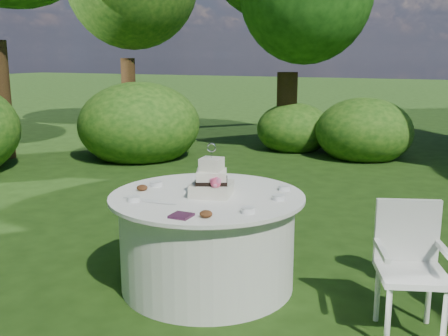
{
  "coord_description": "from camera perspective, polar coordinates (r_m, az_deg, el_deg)",
  "views": [
    {
      "loc": [
        1.82,
        -3.6,
        1.86
      ],
      "look_at": [
        0.15,
        0.0,
        1.0
      ],
      "focal_mm": 42.0,
      "sensor_mm": 36.0,
      "label": 1
    }
  ],
  "objects": [
    {
      "name": "ground",
      "position": [
        4.45,
        -1.8,
        -12.52
      ],
      "size": [
        80.0,
        80.0,
        0.0
      ],
      "primitive_type": "plane",
      "color": "#1B350E",
      "rests_on": "ground"
    },
    {
      "name": "napkins",
      "position": [
        3.62,
        -4.67,
        -5.19
      ],
      "size": [
        0.14,
        0.14,
        0.02
      ],
      "primitive_type": "cube",
      "color": "#421C37",
      "rests_on": "table"
    },
    {
      "name": "feather_plume",
      "position": [
        4.02,
        -8.13,
        -3.56
      ],
      "size": [
        0.48,
        0.07,
        0.01
      ],
      "primitive_type": "ellipsoid",
      "color": "white",
      "rests_on": "table"
    },
    {
      "name": "table",
      "position": [
        4.3,
        -1.83,
        -7.82
      ],
      "size": [
        1.56,
        1.56,
        0.77
      ],
      "color": "silver",
      "rests_on": "ground"
    },
    {
      "name": "cake",
      "position": [
        4.13,
        -1.34,
        -1.46
      ],
      "size": [
        0.37,
        0.37,
        0.42
      ],
      "color": "beige",
      "rests_on": "table"
    },
    {
      "name": "chair",
      "position": [
        3.79,
        19.55,
        -9.23
      ],
      "size": [
        0.56,
        0.55,
        0.9
      ],
      "color": "silver",
      "rests_on": "ground"
    },
    {
      "name": "votives",
      "position": [
        4.09,
        -0.5,
        -2.97
      ],
      "size": [
        1.18,
        0.91,
        0.04
      ],
      "color": "white",
      "rests_on": "table"
    },
    {
      "name": "petal_cups",
      "position": [
        3.96,
        -5.77,
        -3.45
      ],
      "size": [
        0.89,
        0.51,
        0.05
      ],
      "color": "#562D16",
      "rests_on": "table"
    }
  ]
}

